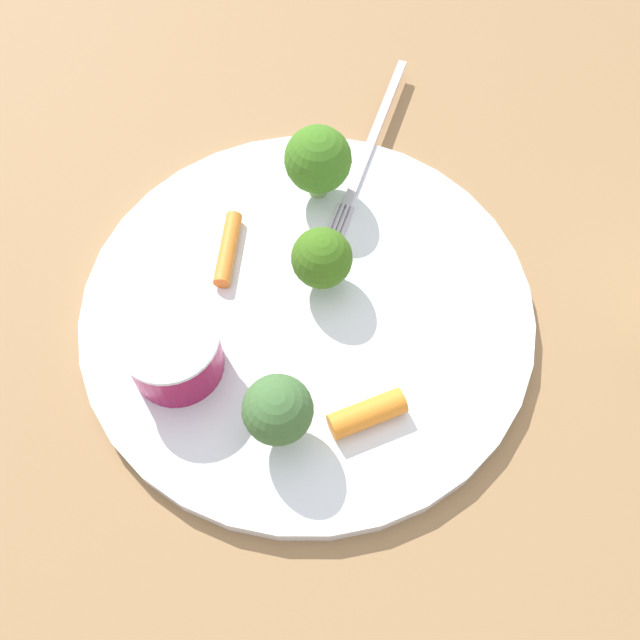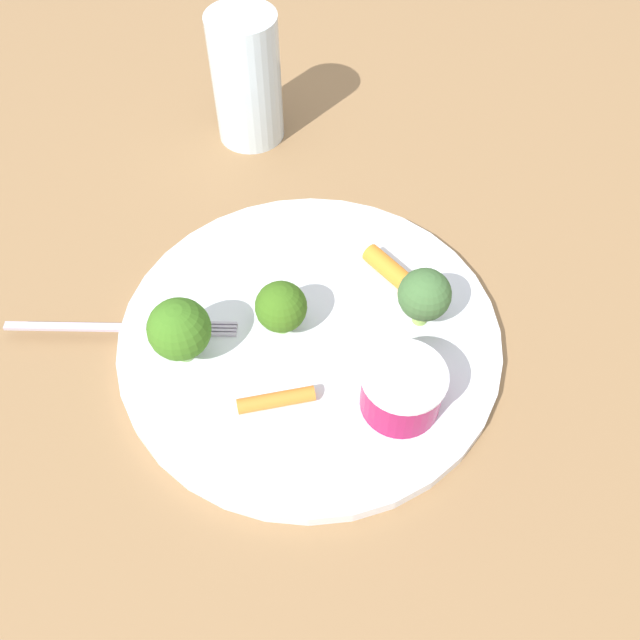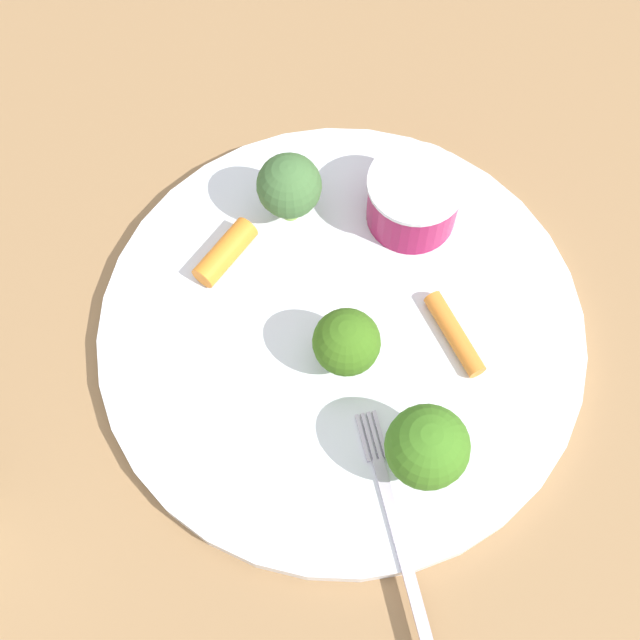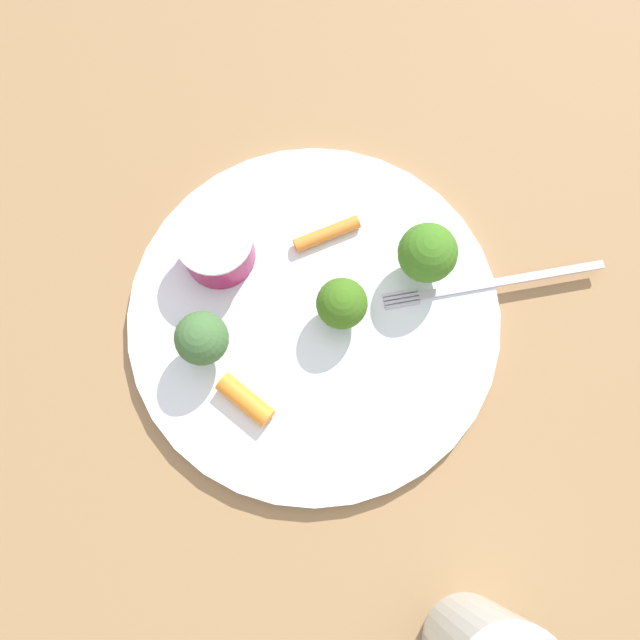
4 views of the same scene
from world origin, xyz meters
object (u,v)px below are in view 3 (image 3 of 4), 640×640
at_px(sauce_cup, 413,199).
at_px(carrot_stick_0, 225,252).
at_px(broccoli_floret_1, 427,447).
at_px(broccoli_floret_0, 289,186).
at_px(fork, 406,563).
at_px(carrot_stick_1, 455,334).
at_px(plate, 341,331).
at_px(broccoli_floret_2, 346,343).

bearing_deg(sauce_cup, carrot_stick_0, -146.07).
relative_size(sauce_cup, broccoli_floret_1, 1.06).
xyz_separation_m(broccoli_floret_0, fork, (0.13, -0.19, -0.03)).
xyz_separation_m(carrot_stick_1, fork, (0.01, -0.14, -0.00)).
bearing_deg(plate, broccoli_floret_2, -65.69).
xyz_separation_m(plate, sauce_cup, (0.02, 0.09, 0.03)).
bearing_deg(carrot_stick_1, broccoli_floret_1, -87.61).
height_order(broccoli_floret_2, carrot_stick_1, broccoli_floret_2).
relative_size(broccoli_floret_0, broccoli_floret_2, 1.12).
bearing_deg(broccoli_floret_1, fork, -82.08).
distance_m(broccoli_floret_1, carrot_stick_0, 0.18).
relative_size(broccoli_floret_0, carrot_stick_0, 1.13).
relative_size(broccoli_floret_0, fork, 0.33).
distance_m(broccoli_floret_2, fork, 0.12).
height_order(carrot_stick_0, fork, carrot_stick_0).
height_order(carrot_stick_0, carrot_stick_1, carrot_stick_0).
bearing_deg(sauce_cup, carrot_stick_1, -56.29).
xyz_separation_m(sauce_cup, broccoli_floret_1, (0.05, -0.15, 0.01)).
relative_size(sauce_cup, broccoli_floret_0, 1.14).
height_order(broccoli_floret_1, carrot_stick_0, broccoli_floret_1).
relative_size(broccoli_floret_2, fork, 0.30).
bearing_deg(plate, broccoli_floret_0, 130.74).
distance_m(carrot_stick_1, fork, 0.14).
relative_size(sauce_cup, carrot_stick_1, 1.07).
relative_size(plate, broccoli_floret_2, 6.32).
relative_size(plate, broccoli_floret_1, 5.24).
bearing_deg(broccoli_floret_2, sauce_cup, 85.74).
height_order(plate, broccoli_floret_2, broccoli_floret_2).
xyz_separation_m(sauce_cup, carrot_stick_1, (0.05, -0.07, -0.01)).
bearing_deg(carrot_stick_0, broccoli_floret_2, -23.88).
bearing_deg(broccoli_floret_0, plate, -49.26).
distance_m(sauce_cup, broccoli_floret_2, 0.11).
bearing_deg(broccoli_floret_2, broccoli_floret_0, 127.51).
height_order(broccoli_floret_1, fork, broccoli_floret_1).
xyz_separation_m(sauce_cup, carrot_stick_0, (-0.10, -0.07, -0.01)).
bearing_deg(plate, sauce_cup, 79.26).
xyz_separation_m(plate, carrot_stick_0, (-0.08, 0.02, 0.01)).
distance_m(broccoli_floret_2, carrot_stick_1, 0.07).
xyz_separation_m(plate, fork, (0.08, -0.12, 0.01)).
bearing_deg(sauce_cup, fork, -74.05).
bearing_deg(plate, carrot_stick_1, 13.38).
relative_size(plate, fork, 1.88).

